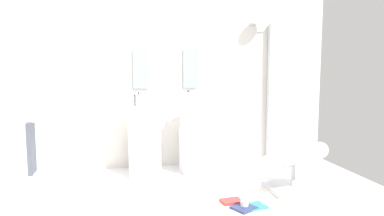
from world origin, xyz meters
TOP-DOWN VIEW (x-y plane):
  - ground_plane at (0.00, 0.00)m, footprint 4.80×3.60m
  - rear_partition at (0.00, 1.65)m, footprint 4.80×0.10m
  - pedestal_sink_left at (-0.35, 1.24)m, footprint 0.43×0.43m
  - pedestal_sink_right at (0.35, 1.24)m, footprint 0.43×0.43m
  - vanity_mirror_left at (-0.35, 1.58)m, footprint 0.22×0.03m
  - vanity_mirror_right at (0.35, 1.58)m, footprint 0.22×0.03m
  - shower_column at (1.57, 1.53)m, footprint 0.49×0.24m
  - lounge_chair at (1.26, 0.22)m, footprint 1.01×1.01m
  - towel_rack at (-1.53, 0.17)m, footprint 0.37×0.22m
  - area_rug at (0.55, -0.03)m, footprint 1.04×0.80m
  - magazine_teal at (0.64, -0.16)m, footprint 0.28×0.24m
  - magazine_red at (0.45, -0.00)m, footprint 0.23×0.18m
  - magazine_navy at (0.52, -0.19)m, footprint 0.28×0.27m
  - coffee_mug at (0.54, -0.16)m, footprint 0.08×0.08m
  - soap_bottle_clear at (-0.42, 1.15)m, footprint 0.05×0.05m
  - soap_bottle_white at (0.25, 1.25)m, footprint 0.05×0.05m
  - soap_bottle_grey at (-0.46, 1.22)m, footprint 0.04×0.04m

SIDE VIEW (x-z plane):
  - ground_plane at x=0.00m, z-range -0.04..0.00m
  - area_rug at x=0.55m, z-range 0.00..0.01m
  - magazine_teal at x=0.64m, z-range 0.01..0.03m
  - magazine_navy at x=0.52m, z-range 0.01..0.03m
  - magazine_red at x=0.45m, z-range 0.01..0.04m
  - coffee_mug at x=0.54m, z-range 0.01..0.11m
  - lounge_chair at x=1.26m, z-range 0.03..0.67m
  - pedestal_sink_left at x=-0.35m, z-range -0.04..0.98m
  - pedestal_sink_right at x=0.35m, z-range -0.04..0.98m
  - towel_rack at x=-1.53m, z-range 0.15..1.10m
  - soap_bottle_grey at x=-0.46m, z-range 0.91..1.05m
  - soap_bottle_clear at x=-0.42m, z-range 0.91..1.09m
  - soap_bottle_white at x=0.25m, z-range 0.91..1.09m
  - shower_column at x=1.57m, z-range 0.05..2.10m
  - rear_partition at x=0.00m, z-range 0.00..2.60m
  - vanity_mirror_left at x=-0.35m, z-range 1.12..1.67m
  - vanity_mirror_right at x=0.35m, z-range 1.12..1.67m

